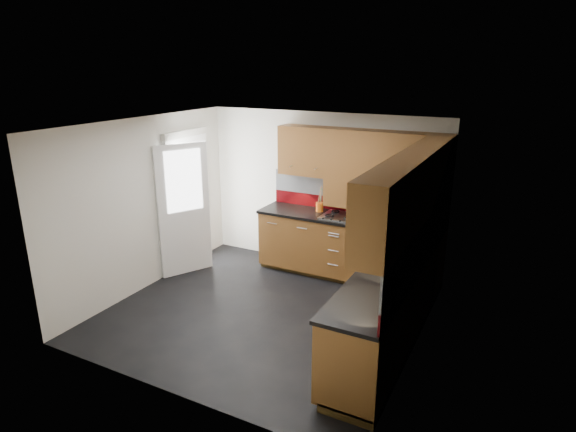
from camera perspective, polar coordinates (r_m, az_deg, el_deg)
The scene contains 14 objects.
room at distance 5.77m, azimuth -2.97°, elevation 1.80°, with size 4.00×3.80×2.64m.
base_cabinets at distance 6.35m, azimuth 8.92°, elevation -7.11°, with size 2.70×3.20×0.95m.
countertop at distance 6.16m, azimuth 8.98°, elevation -3.06°, with size 2.72×3.22×0.04m.
backsplash at distance 6.21m, azimuth 11.71°, elevation -0.21°, with size 2.70×3.20×0.54m.
upper_cabinets at distance 5.92m, azimuth 11.25°, elevation 5.26°, with size 2.50×3.20×0.72m.
extractor_hood at distance 7.08m, azimuth 6.92°, elevation 2.82°, with size 0.60×0.33×0.40m, color #553513.
glass_cabinet at distance 6.08m, azimuth 16.39°, elevation 5.46°, with size 0.32×0.80×0.66m.
back_door at distance 7.48m, azimuth -11.87°, elevation 1.41°, with size 0.42×1.19×2.04m.
gas_hob at distance 7.02m, azimuth 6.34°, elevation -0.05°, with size 0.56×0.49×0.04m.
utensil_pot at distance 7.26m, azimuth 3.78°, elevation 1.25°, with size 0.11×0.11×0.40m.
toaster at distance 6.87m, azimuth 15.24°, elevation -0.21°, with size 0.33×0.27×0.21m.
food_processor at distance 5.95m, azimuth 14.49°, elevation -2.67°, with size 0.17×0.17×0.28m.
paper_towel at distance 5.92m, azimuth 14.63°, elevation -2.92°, with size 0.11×0.11×0.23m, color white.
orange_cloth at distance 6.37m, azimuth 14.38°, elevation -2.44°, with size 0.14×0.12×0.02m, color orange.
Camera 1 is at (2.81, -4.79, 3.07)m, focal length 30.00 mm.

